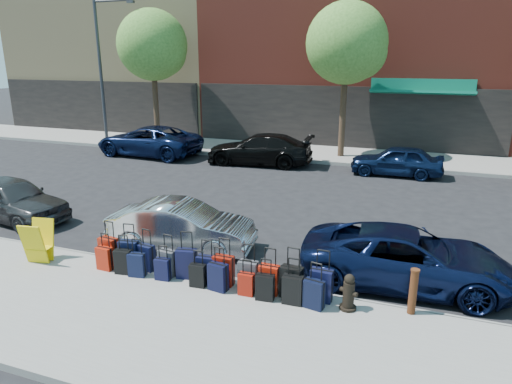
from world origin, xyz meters
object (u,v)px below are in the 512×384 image
at_px(car_far_0, 149,141).
at_px(car_far_1, 259,149).
at_px(car_near_1, 182,226).
at_px(car_near_2, 407,258).
at_px(streetlight, 103,61).
at_px(suitcase_front_5, 206,269).
at_px(fire_hydrant, 349,293).
at_px(bollard, 413,291).
at_px(car_far_2, 397,161).
at_px(tree_left, 155,47).
at_px(tree_center, 349,45).
at_px(display_rack, 38,242).
at_px(car_near_0, 12,199).

height_order(car_far_0, car_far_1, car_far_0).
height_order(car_near_1, car_near_2, car_near_2).
relative_size(streetlight, suitcase_front_5, 8.25).
bearing_deg(fire_hydrant, bollard, 36.35).
distance_m(suitcase_front_5, fire_hydrant, 3.11).
distance_m(bollard, car_far_2, 11.64).
distance_m(tree_left, tree_center, 10.50).
height_order(car_far_1, car_far_2, car_far_1).
relative_size(suitcase_front_5, display_rack, 0.96).
xyz_separation_m(car_near_0, car_far_1, (4.68, 9.84, 0.05)).
xyz_separation_m(tree_center, car_near_0, (-8.23, -12.39, -4.74)).
xyz_separation_m(car_near_1, car_far_2, (4.84, 10.03, 0.02)).
bearing_deg(bollard, car_far_2, 94.93).
xyz_separation_m(tree_left, car_far_1, (6.95, -2.56, -4.69)).
bearing_deg(suitcase_front_5, car_near_2, 18.29).
height_order(suitcase_front_5, car_far_1, car_far_1).
distance_m(car_near_1, car_far_1, 10.13).
bearing_deg(car_far_2, car_far_0, -90.35).
height_order(bollard, car_near_0, car_near_0).
distance_m(fire_hydrant, display_rack, 7.35).
bearing_deg(car_near_2, car_far_2, 1.75).
height_order(car_near_0, car_far_2, car_near_0).
bearing_deg(tree_center, car_near_0, -123.60).
height_order(tree_center, display_rack, tree_center).
bearing_deg(bollard, fire_hydrant, -167.50).
height_order(tree_center, car_near_1, tree_center).
height_order(tree_left, car_far_2, tree_left).
bearing_deg(car_near_1, car_near_2, -97.51).
relative_size(bollard, car_near_0, 0.23).
height_order(bollard, car_far_1, car_far_1).
height_order(car_near_0, car_near_2, car_near_0).
distance_m(tree_center, car_near_2, 13.96).
relative_size(car_near_2, car_far_2, 1.20).
relative_size(car_near_0, car_far_1, 0.79).
bearing_deg(car_far_1, tree_center, 120.92).
xyz_separation_m(suitcase_front_5, car_near_1, (-1.55, 1.75, 0.18)).
xyz_separation_m(display_rack, car_near_0, (-3.38, 2.37, 0.03)).
distance_m(car_near_0, car_near_2, 11.73).
relative_size(tree_center, bollard, 7.85).
xyz_separation_m(streetlight, car_far_1, (9.89, -1.86, -3.94)).
xyz_separation_m(car_far_1, car_far_2, (6.22, -0.00, -0.07)).
bearing_deg(tree_left, car_near_0, -79.64).
bearing_deg(car_far_2, tree_center, -134.23).
xyz_separation_m(display_rack, car_far_2, (7.52, 12.20, 0.00)).
distance_m(display_rack, car_far_2, 14.33).
bearing_deg(car_far_0, car_far_1, 93.87).
height_order(suitcase_front_5, car_far_2, car_far_2).
relative_size(tree_left, bollard, 7.85).
bearing_deg(car_far_2, suitcase_front_5, -15.99).
bearing_deg(suitcase_front_5, car_near_1, 127.47).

